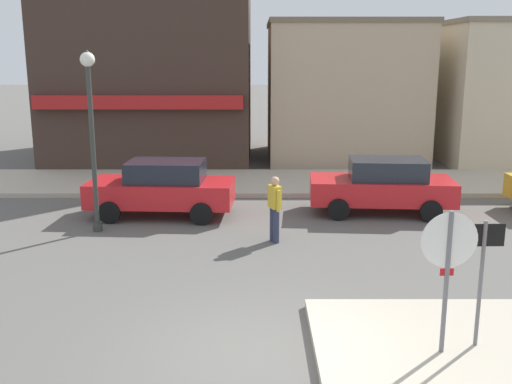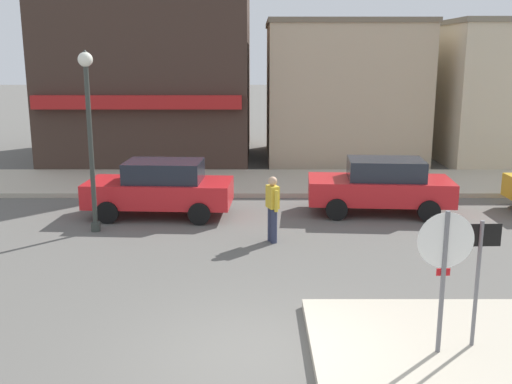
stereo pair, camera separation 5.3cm
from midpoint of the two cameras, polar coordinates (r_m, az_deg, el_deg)
name	(u,v)px [view 1 (the left image)]	position (r m, az deg, el deg)	size (l,w,h in m)	color
ground_plane	(260,356)	(9.34, 0.19, -15.38)	(160.00, 160.00, 0.00)	#5B5954
kerb_far	(258,182)	(20.80, 0.10, 0.92)	(80.00, 4.00, 0.15)	#B7AD99
stop_sign	(448,264)	(9.03, 17.65, -6.54)	(0.82, 0.07, 2.30)	slate
one_way_sign	(482,271)	(9.46, 20.56, -7.06)	(0.60, 0.06, 2.10)	slate
lamp_post	(91,116)	(15.38, -15.52, 7.02)	(0.36, 0.36, 4.54)	#333833
parked_car_nearest	(163,187)	(16.85, -8.96, 0.43)	(4.09, 2.06, 1.56)	red
parked_car_second	(383,185)	(17.30, 11.91, 0.63)	(4.11, 2.10, 1.56)	red
pedestrian_crossing_near	(275,207)	(14.31, 1.71, -1.44)	(0.33, 0.55, 1.61)	#2D334C
building_corner_shop	(157,57)	(27.10, -9.46, 12.56)	(8.38, 9.33, 8.58)	#3D2D26
building_storefront_left_near	(343,91)	(26.34, 8.22, 9.54)	(6.45, 6.24, 5.77)	tan
building_storefront_left_mid	(506,91)	(27.79, 22.68, 8.84)	(5.94, 6.80, 5.76)	beige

